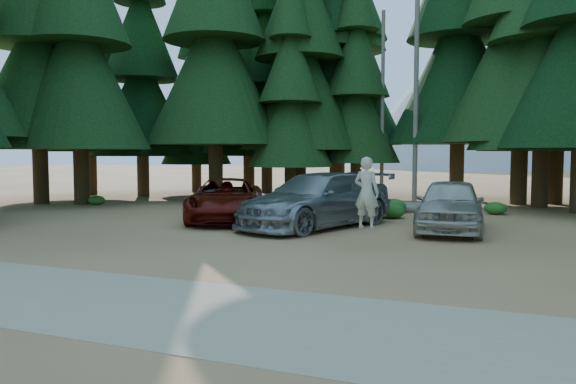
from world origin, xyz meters
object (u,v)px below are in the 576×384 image
at_px(red_pickup, 226,200).
at_px(log_right, 409,206).
at_px(log_left, 365,208).
at_px(log_mid, 359,208).
at_px(silver_minivan_center, 317,200).
at_px(frisbee_player, 367,192).
at_px(silver_minivan_right, 450,205).

xyz_separation_m(red_pickup, log_right, (5.55, 6.20, -0.60)).
height_order(log_left, log_right, log_right).
height_order(log_mid, log_right, log_right).
height_order(silver_minivan_center, log_mid, silver_minivan_center).
height_order(frisbee_player, log_mid, frisbee_player).
xyz_separation_m(red_pickup, log_mid, (3.59, 5.24, -0.65)).
bearing_deg(red_pickup, silver_minivan_center, -31.06).
relative_size(silver_minivan_right, log_right, 0.94).
bearing_deg(log_left, log_right, 25.01).
relative_size(silver_minivan_center, silver_minivan_right, 1.26).
relative_size(silver_minivan_right, log_left, 1.17).
distance_m(red_pickup, silver_minivan_center, 3.67).
xyz_separation_m(silver_minivan_center, log_mid, (-0.05, 5.71, -0.78)).
relative_size(red_pickup, log_left, 1.33).
bearing_deg(log_mid, log_right, 30.25).
bearing_deg(log_right, red_pickup, -148.56).
bearing_deg(log_right, log_left, -162.59).
distance_m(silver_minivan_right, frisbee_player, 4.24).
distance_m(red_pickup, log_right, 8.34).
xyz_separation_m(silver_minivan_center, frisbee_player, (2.47, -3.17, 0.53)).
bearing_deg(red_pickup, frisbee_player, -54.51).
bearing_deg(red_pickup, log_left, 28.76).
bearing_deg(log_left, silver_minivan_right, -60.39).
xyz_separation_m(silver_minivan_center, log_left, (0.27, 5.56, -0.75)).
bearing_deg(log_left, frisbee_player, -85.02).
distance_m(log_mid, log_right, 2.18).
bearing_deg(frisbee_player, red_pickup, -20.26).
bearing_deg(log_mid, silver_minivan_center, -85.61).
bearing_deg(log_right, frisbee_player, -103.48).
bearing_deg(silver_minivan_right, frisbee_player, -118.32).
relative_size(silver_minivan_center, log_left, 1.48).
distance_m(silver_minivan_center, log_left, 5.62).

